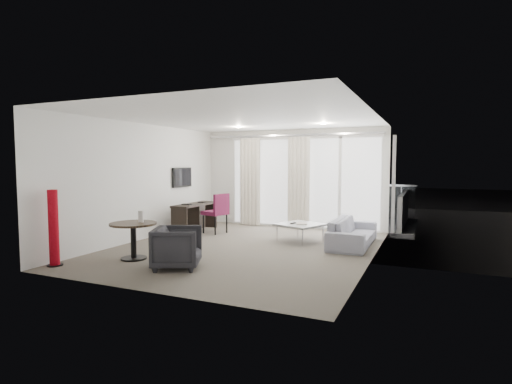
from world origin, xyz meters
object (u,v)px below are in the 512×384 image
at_px(sofa, 353,232).
at_px(coffee_table, 300,232).
at_px(desk_chair, 215,213).
at_px(red_lamp, 54,228).
at_px(desk, 195,217).
at_px(round_table, 134,241).
at_px(rattan_chair_a, 325,207).
at_px(tub_armchair, 177,247).
at_px(rattan_chair_b, 364,208).

bearing_deg(sofa, coffee_table, 91.87).
distance_m(desk_chair, red_lamp, 3.93).
height_order(desk, coffee_table, desk).
bearing_deg(round_table, desk_chair, 89.75).
distance_m(desk_chair, rattan_chair_a, 3.52).
distance_m(tub_armchair, coffee_table, 3.18).
relative_size(red_lamp, tub_armchair, 1.70).
relative_size(coffee_table, rattan_chair_b, 1.18).
height_order(coffee_table, rattan_chair_b, rattan_chair_b).
bearing_deg(coffee_table, red_lamp, -130.60).
bearing_deg(tub_armchair, sofa, -61.77).
xyz_separation_m(desk, coffee_table, (2.82, -0.19, -0.15)).
xyz_separation_m(tub_armchair, coffee_table, (1.17, 2.96, -0.15)).
distance_m(tub_armchair, rattan_chair_a, 6.06).
bearing_deg(rattan_chair_a, round_table, -101.37).
relative_size(round_table, red_lamp, 0.64).
xyz_separation_m(desk, sofa, (3.96, -0.16, -0.07)).
distance_m(round_table, tub_armchair, 1.08).
bearing_deg(tub_armchair, coffee_table, -45.72).
xyz_separation_m(desk_chair, red_lamp, (-0.91, -3.82, 0.15)).
xyz_separation_m(red_lamp, tub_armchair, (1.97, 0.70, -0.30)).
bearing_deg(coffee_table, round_table, -128.97).
relative_size(tub_armchair, sofa, 0.39).
bearing_deg(desk_chair, sofa, 13.05).
distance_m(red_lamp, coffee_table, 4.84).
relative_size(coffee_table, sofa, 0.45).
distance_m(desk, red_lamp, 3.88).
height_order(desk_chair, tub_armchair, desk_chair).
xyz_separation_m(round_table, rattan_chair_a, (2.05, 5.79, 0.12)).
relative_size(desk_chair, rattan_chair_a, 1.11).
distance_m(red_lamp, tub_armchair, 2.11).
relative_size(sofa, rattan_chair_a, 2.16).
bearing_deg(desk_chair, tub_armchair, -56.19).
height_order(desk_chair, red_lamp, red_lamp).
height_order(red_lamp, coffee_table, red_lamp).
xyz_separation_m(desk, red_lamp, (-0.32, -3.85, 0.29)).
bearing_deg(rattan_chair_b, coffee_table, -110.20).
distance_m(desk_chair, coffee_table, 2.25).
height_order(sofa, rattan_chair_a, rattan_chair_a).
xyz_separation_m(desk_chair, sofa, (3.36, -0.12, -0.21)).
height_order(round_table, tub_armchair, tub_armchair).
bearing_deg(rattan_chair_a, desk_chair, -117.28).
bearing_deg(round_table, tub_armchair, -10.20).
bearing_deg(coffee_table, rattan_chair_a, 93.44).
bearing_deg(round_table, red_lamp, -135.17).
distance_m(red_lamp, rattan_chair_b, 8.43).
xyz_separation_m(desk, desk_chair, (0.60, -0.04, 0.14)).
bearing_deg(desk, round_table, -78.84).
relative_size(red_lamp, rattan_chair_b, 1.74).
distance_m(desk_chair, tub_armchair, 3.29).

